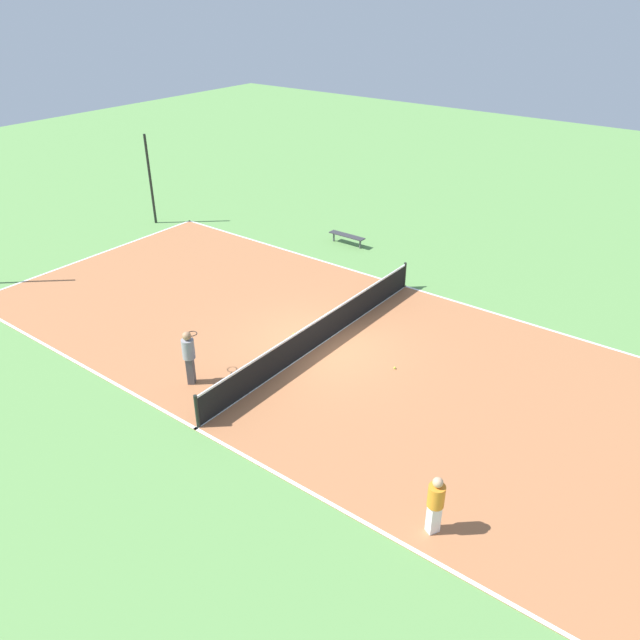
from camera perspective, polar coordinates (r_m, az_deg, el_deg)
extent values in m
plane|color=#60934C|center=(20.00, 0.00, -2.26)|extent=(80.00, 80.00, 0.00)
cube|color=#AD6B42|center=(19.99, 0.00, -2.23)|extent=(10.82, 24.04, 0.02)
cube|color=white|center=(16.79, -11.29, -9.71)|extent=(0.10, 24.04, 0.00)
cube|color=white|center=(23.96, 7.78, 3.09)|extent=(0.10, 24.04, 0.00)
cube|color=white|center=(28.11, -19.93, 5.57)|extent=(10.82, 0.10, 0.00)
cube|color=white|center=(19.99, 0.00, -2.21)|extent=(10.82, 0.10, 0.00)
cylinder|color=black|center=(16.54, -11.20, -8.19)|extent=(0.10, 0.10, 1.00)
cylinder|color=black|center=(23.67, 7.74, 4.10)|extent=(0.10, 0.10, 1.00)
cube|color=black|center=(19.74, 0.00, -1.02)|extent=(10.52, 0.03, 0.95)
cube|color=white|center=(19.53, 0.00, 0.10)|extent=(10.52, 0.04, 0.06)
cube|color=#333338|center=(27.50, 2.47, 7.73)|extent=(0.36, 1.71, 0.04)
cylinder|color=#4C4C51|center=(27.21, 3.69, 6.96)|extent=(0.08, 0.08, 0.41)
cylinder|color=#4C4C51|center=(27.96, 1.27, 7.62)|extent=(0.08, 0.08, 0.41)
cube|color=#4C4C51|center=(18.32, -11.74, -4.51)|extent=(0.32, 0.31, 0.84)
cylinder|color=gray|center=(17.94, -11.96, -2.60)|extent=(0.50, 0.50, 0.59)
sphere|color=#A87A56|center=(17.73, -12.10, -1.44)|extent=(0.25, 0.25, 0.25)
cylinder|color=#262626|center=(18.13, -11.80, -1.68)|extent=(0.24, 0.19, 0.03)
torus|color=black|center=(18.37, -11.63, -1.23)|extent=(0.42, 0.42, 0.02)
cube|color=white|center=(13.92, 10.34, -17.38)|extent=(0.32, 0.29, 0.74)
cylinder|color=orange|center=(13.48, 10.58, -15.53)|extent=(0.48, 0.48, 0.52)
sphere|color=tan|center=(13.23, 10.73, -14.39)|extent=(0.22, 0.22, 0.22)
sphere|color=#CCE033|center=(18.88, 6.85, -4.37)|extent=(0.07, 0.07, 0.07)
sphere|color=#CCE033|center=(20.49, -2.42, -1.28)|extent=(0.07, 0.07, 0.07)
cylinder|color=black|center=(30.62, -15.26, 12.26)|extent=(0.12, 0.12, 4.18)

